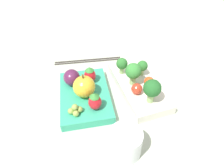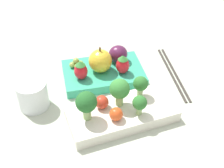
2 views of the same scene
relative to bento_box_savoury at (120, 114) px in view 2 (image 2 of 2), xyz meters
name	(u,v)px [view 2 (image 2 of 2)]	position (x,y,z in m)	size (l,w,h in m)	color
ground_plane	(113,98)	(0.00, -0.07, -0.01)	(4.00, 4.00, 0.00)	#ADB7A3
bento_box_savoury	(120,114)	(0.00, 0.00, 0.00)	(0.22, 0.11, 0.02)	silver
bento_box_fruit	(105,73)	(-0.01, -0.14, 0.00)	(0.19, 0.13, 0.02)	#33A87F
broccoli_floret_0	(122,89)	(-0.01, -0.02, 0.05)	(0.04, 0.04, 0.06)	#93B770
broccoli_floret_1	(140,103)	(-0.03, 0.02, 0.04)	(0.03, 0.03, 0.04)	#93B770
broccoli_floret_2	(141,84)	(-0.05, -0.03, 0.04)	(0.03, 0.03, 0.05)	#93B770
broccoli_floret_3	(86,103)	(0.07, 0.00, 0.05)	(0.04, 0.04, 0.06)	#93B770
cherry_tomato_0	(102,102)	(0.03, -0.02, 0.03)	(0.03, 0.03, 0.03)	red
cherry_tomato_1	(116,114)	(0.02, 0.02, 0.03)	(0.03, 0.03, 0.03)	#DB4C1E
apple	(100,61)	(0.00, -0.14, 0.04)	(0.05, 0.05, 0.06)	gold
strawberry_0	(81,70)	(0.05, -0.13, 0.03)	(0.03, 0.03, 0.05)	red
strawberry_1	(123,65)	(-0.04, -0.12, 0.03)	(0.03, 0.03, 0.05)	red
plum	(118,54)	(-0.05, -0.17, 0.03)	(0.05, 0.04, 0.04)	#511E42
grape_cluster	(76,64)	(0.05, -0.17, 0.02)	(0.03, 0.03, 0.02)	#8EA84C
drinking_cup	(33,95)	(0.16, -0.09, 0.02)	(0.06, 0.06, 0.06)	silver
chopsticks_pair	(173,73)	(-0.17, -0.11, -0.01)	(0.04, 0.21, 0.01)	#332D28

